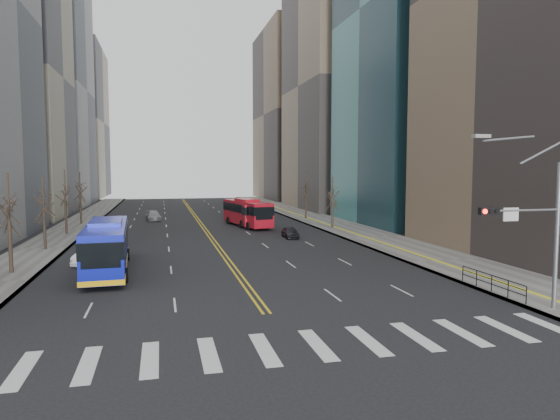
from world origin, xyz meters
The scene contains 16 objects.
ground centered at (0.00, 0.00, 0.00)m, with size 220.00×220.00×0.00m, color black.
sidewalk_right centered at (17.50, 45.00, 0.07)m, with size 7.00×130.00×0.15m, color slate.
sidewalk_left centered at (-16.50, 45.00, 0.07)m, with size 5.00×130.00×0.15m, color slate.
crosswalk centered at (0.00, 0.00, 0.01)m, with size 26.70×4.00×0.01m.
centerline centered at (0.00, 55.00, 0.01)m, with size 0.55×100.00×0.01m.
office_towers centered at (0.12, 68.51, 23.92)m, with size 83.00×134.00×58.00m.
signal_mast centered at (13.77, 2.00, 4.86)m, with size 5.37×0.37×9.39m.
pedestrian_railing centered at (14.30, 6.00, 0.82)m, with size 0.06×6.06×1.02m.
street_trees centered at (-7.18, 34.55, 4.87)m, with size 35.20×47.20×7.60m.
blue_bus centered at (-9.34, 18.60, 2.02)m, with size 3.49×13.42×3.84m.
red_bus_near centered at (5.73, 44.69, 2.04)m, with size 4.96×11.94×3.68m.
red_bus_far centered at (5.76, 46.58, 1.92)m, with size 3.21×10.97×3.45m.
car_white centered at (-10.89, 21.92, 0.75)m, with size 1.59×4.55×1.50m, color white.
car_dark_mid centered at (8.55, 32.90, 0.63)m, with size 1.49×3.70×1.26m, color black.
car_silver centered at (-6.44, 55.49, 0.69)m, with size 1.93×4.74×1.38m, color gray.
car_dark_far centered at (9.20, 71.79, 0.69)m, with size 2.28×4.94×1.37m, color black.
Camera 1 is at (-5.36, -20.23, 7.68)m, focal length 32.00 mm.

